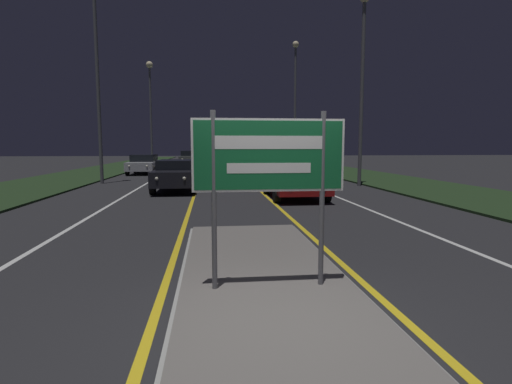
# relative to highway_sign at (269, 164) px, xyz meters

# --- Properties ---
(ground_plane) EXTENTS (160.00, 160.00, 0.00)m
(ground_plane) POSITION_rel_highway_sign_xyz_m (0.00, -0.99, -1.77)
(ground_plane) COLOR #232326
(median_island) EXTENTS (2.51, 8.48, 0.10)m
(median_island) POSITION_rel_highway_sign_xyz_m (0.00, 0.00, -1.73)
(median_island) COLOR #999993
(median_island) RESTS_ON ground_plane
(verge_left) EXTENTS (5.00, 100.00, 0.08)m
(verge_left) POSITION_rel_highway_sign_xyz_m (-9.50, 19.01, -1.73)
(verge_left) COLOR #1E3319
(verge_left) RESTS_ON ground_plane
(verge_right) EXTENTS (5.00, 100.00, 0.08)m
(verge_right) POSITION_rel_highway_sign_xyz_m (9.50, 19.01, -1.73)
(verge_right) COLOR #1E3319
(verge_right) RESTS_ON ground_plane
(centre_line_yellow_left) EXTENTS (0.12, 70.00, 0.01)m
(centre_line_yellow_left) POSITION_rel_highway_sign_xyz_m (-1.44, 24.01, -1.77)
(centre_line_yellow_left) COLOR gold
(centre_line_yellow_left) RESTS_ON ground_plane
(centre_line_yellow_right) EXTENTS (0.12, 70.00, 0.01)m
(centre_line_yellow_right) POSITION_rel_highway_sign_xyz_m (1.44, 24.01, -1.77)
(centre_line_yellow_right) COLOR gold
(centre_line_yellow_right) RESTS_ON ground_plane
(lane_line_white_left) EXTENTS (0.12, 70.00, 0.01)m
(lane_line_white_left) POSITION_rel_highway_sign_xyz_m (-4.20, 24.01, -1.77)
(lane_line_white_left) COLOR silver
(lane_line_white_left) RESTS_ON ground_plane
(lane_line_white_right) EXTENTS (0.12, 70.00, 0.01)m
(lane_line_white_right) POSITION_rel_highway_sign_xyz_m (4.20, 24.01, -1.77)
(lane_line_white_right) COLOR silver
(lane_line_white_right) RESTS_ON ground_plane
(edge_line_white_left) EXTENTS (0.10, 70.00, 0.01)m
(edge_line_white_left) POSITION_rel_highway_sign_xyz_m (-7.20, 24.01, -1.77)
(edge_line_white_left) COLOR silver
(edge_line_white_left) RESTS_ON ground_plane
(edge_line_white_right) EXTENTS (0.10, 70.00, 0.01)m
(edge_line_white_right) POSITION_rel_highway_sign_xyz_m (7.20, 24.01, -1.77)
(edge_line_white_right) COLOR silver
(edge_line_white_right) RESTS_ON ground_plane
(highway_sign) EXTENTS (2.02, 0.07, 2.36)m
(highway_sign) POSITION_rel_highway_sign_xyz_m (0.00, 0.00, 0.00)
(highway_sign) COLOR #56565B
(highway_sign) RESTS_ON median_island
(streetlight_left_near) EXTENTS (0.49, 0.49, 11.05)m
(streetlight_left_near) POSITION_rel_highway_sign_xyz_m (-6.57, 16.98, 4.97)
(streetlight_left_near) COLOR #56565B
(streetlight_left_near) RESTS_ON ground_plane
(streetlight_left_far) EXTENTS (0.62, 0.62, 9.66)m
(streetlight_left_far) POSITION_rel_highway_sign_xyz_m (-6.16, 32.95, 4.93)
(streetlight_left_far) COLOR #56565B
(streetlight_left_far) RESTS_ON ground_plane
(streetlight_right_near) EXTENTS (0.45, 0.45, 9.28)m
(streetlight_right_near) POSITION_rel_highway_sign_xyz_m (6.68, 14.10, 3.82)
(streetlight_right_near) COLOR #56565B
(streetlight_right_near) RESTS_ON ground_plane
(streetlight_right_far) EXTENTS (0.53, 0.53, 10.51)m
(streetlight_right_far) POSITION_rel_highway_sign_xyz_m (6.27, 27.85, 4.92)
(streetlight_right_far) COLOR #56565B
(streetlight_right_far) RESTS_ON ground_plane
(car_receding_0) EXTENTS (2.03, 4.31, 1.37)m
(car_receding_0) POSITION_rel_highway_sign_xyz_m (2.46, 9.88, -1.04)
(car_receding_0) COLOR maroon
(car_receding_0) RESTS_ON ground_plane
(car_receding_1) EXTENTS (1.85, 4.21, 1.27)m
(car_receding_1) POSITION_rel_highway_sign_xyz_m (2.61, 22.26, -1.09)
(car_receding_1) COLOR #4C514C
(car_receding_1) RESTS_ON ground_plane
(car_receding_2) EXTENTS (1.90, 4.47, 1.46)m
(car_receding_2) POSITION_rel_highway_sign_xyz_m (5.96, 32.73, -0.99)
(car_receding_2) COLOR silver
(car_receding_2) RESTS_ON ground_plane
(car_receding_3) EXTENTS (1.86, 4.41, 1.52)m
(car_receding_3) POSITION_rel_highway_sign_xyz_m (2.74, 46.20, -0.98)
(car_receding_3) COLOR silver
(car_receding_3) RESTS_ON ground_plane
(car_approaching_0) EXTENTS (1.86, 4.62, 1.38)m
(car_approaching_0) POSITION_rel_highway_sign_xyz_m (-2.33, 13.02, -1.02)
(car_approaching_0) COLOR black
(car_approaching_0) RESTS_ON ground_plane
(car_approaching_1) EXTENTS (2.00, 4.76, 1.40)m
(car_approaching_1) POSITION_rel_highway_sign_xyz_m (-5.58, 24.58, -1.04)
(car_approaching_1) COLOR #B7B7BC
(car_approaching_1) RESTS_ON ground_plane
(car_approaching_2) EXTENTS (2.02, 4.72, 1.55)m
(car_approaching_2) POSITION_rel_highway_sign_xyz_m (-2.78, 34.86, -0.95)
(car_approaching_2) COLOR #4C514C
(car_approaching_2) RESTS_ON ground_plane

